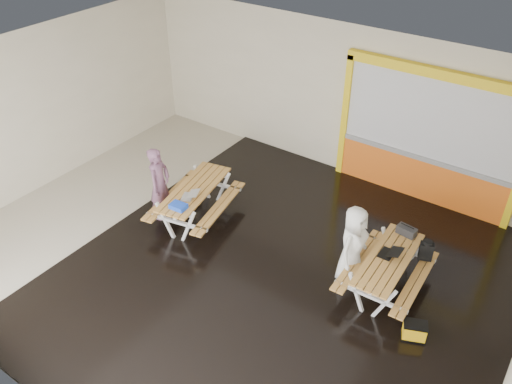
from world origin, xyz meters
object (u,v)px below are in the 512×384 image
Objects in this scene: person_right at (353,245)px; laptop_right at (390,253)px; person_left at (160,184)px; backpack at (426,250)px; picnic_table_left at (195,196)px; toolbox at (407,231)px; laptop_left at (190,196)px; blue_pouch at (178,206)px; fluke_bag at (414,331)px; dark_case at (368,273)px; picnic_table_right at (387,266)px.

laptop_right is (0.62, 0.15, 0.01)m from person_right.
backpack is at bearing -89.59° from person_left.
toolbox reaches higher than picnic_table_left.
person_left is at bearing -177.78° from laptop_left.
person_right is 3.34m from blue_pouch.
laptop_left is at bearing 178.19° from fluke_bag.
laptop_left is 1.05× the size of dark_case.
toolbox reaches higher than fluke_bag.
toolbox is at bearing -36.22° from person_right.
person_right reaches higher than laptop_left.
backpack reaches higher than dark_case.
picnic_table_left is at bearing -167.96° from backpack.
person_left is at bearing 156.46° from blue_pouch.
laptop_left reaches higher than fluke_bag.
laptop_right is (-0.02, 0.07, 0.22)m from picnic_table_right.
blue_pouch is 0.86× the size of toolbox.
toolbox is 0.93× the size of backpack.
picnic_table_left is 0.76m from blue_pouch.
picnic_table_right is 4.67× the size of dark_case.
backpack is at bearing 34.21° from dark_case.
backpack is at bearing 21.05° from blue_pouch.
toolbox is at bearing 90.34° from picnic_table_right.
laptop_left is (-3.26, -0.54, 0.05)m from person_right.
backpack is at bearing 106.10° from fluke_bag.
dark_case is at bearing 17.67° from blue_pouch.
laptop_left is 4.78m from fluke_bag.
dark_case is at bearing -57.72° from person_right.
laptop_left is at bearing -169.86° from laptop_right.
blue_pouch reaches higher than picnic_table_right.
laptop_right is 0.73m from backpack.
person_right reaches higher than picnic_table_right.
backpack is at bearing 55.58° from picnic_table_right.
backpack is 0.96× the size of dark_case.
blue_pouch reaches higher than dark_case.
backpack is 0.90× the size of fluke_bag.
backpack is (4.33, 1.25, -0.15)m from laptop_left.
backpack is (4.47, 0.95, 0.09)m from picnic_table_left.
person_right reaches higher than fluke_bag.
picnic_table_right is 4.38× the size of fluke_bag.
person_right is 3.30m from laptop_left.
laptop_left reaches higher than blue_pouch.
picnic_table_right is at bearing 9.09° from laptop_left.
laptop_left is at bearing -64.85° from picnic_table_left.
fluke_bag is at bearing -36.23° from dark_case.
laptop_right is at bearing 10.14° from laptop_left.
toolbox is (-0.00, 0.77, 0.25)m from picnic_table_right.
picnic_table_right is (4.04, 0.32, -0.03)m from picnic_table_left.
person_right reaches higher than toolbox.
laptop_right reaches higher than fluke_bag.
laptop_left is 0.99× the size of fluke_bag.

